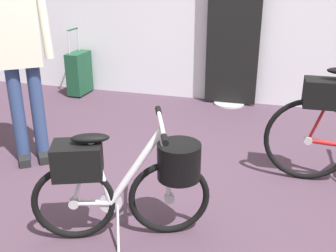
% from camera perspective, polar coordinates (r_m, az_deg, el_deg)
% --- Properties ---
extents(ground_plane, '(7.59, 7.59, 0.00)m').
position_cam_1_polar(ground_plane, '(2.84, 0.74, -12.06)').
color(ground_plane, '#473342').
extents(floor_banner_stand, '(0.60, 0.36, 1.61)m').
position_cam_1_polar(floor_banner_stand, '(4.76, 9.04, 11.25)').
color(floor_banner_stand, '#B7B7BC').
rests_on(floor_banner_stand, ground_plane).
extents(folding_bike_foreground, '(1.02, 0.57, 0.76)m').
position_cam_1_polar(folding_bike_foreground, '(2.44, -5.51, -7.14)').
color(folding_bike_foreground, black).
rests_on(folding_bike_foreground, ground_plane).
extents(visitor_near_wall, '(0.43, 0.39, 1.70)m').
position_cam_1_polar(visitor_near_wall, '(3.44, -20.15, 10.40)').
color(visitor_near_wall, navy).
rests_on(visitor_near_wall, ground_plane).
extents(rolling_suitcase, '(0.20, 0.37, 0.83)m').
position_cam_1_polar(rolling_suitcase, '(5.31, -12.32, 7.31)').
color(rolling_suitcase, '#19472D').
rests_on(rolling_suitcase, ground_plane).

